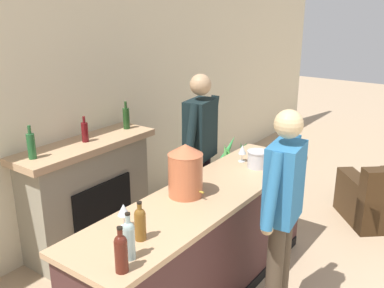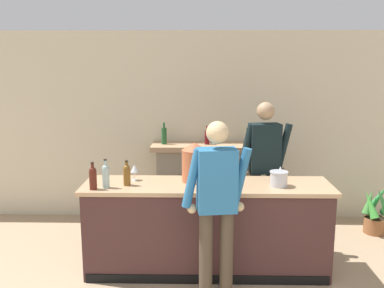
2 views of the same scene
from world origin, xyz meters
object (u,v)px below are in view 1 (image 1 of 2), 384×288
person_customer (282,212)px  person_bartender (200,154)px  wine_bottle_chardonnay_pale (121,252)px  armchair_black (381,202)px  wine_glass_front_left (242,150)px  wine_bottle_port_short (140,223)px  potted_plant_corner (233,163)px  wine_bottle_burgundy_dark (129,238)px  ice_bucket_steel (257,159)px  fireplace_stone (88,193)px  wine_glass_near_bucket (124,210)px  copper_dispenser (185,170)px

person_customer → person_bartender: size_ratio=0.97×
wine_bottle_chardonnay_pale → armchair_black: bearing=-11.1°
armchair_black → wine_glass_front_left: bearing=145.9°
wine_bottle_chardonnay_pale → wine_bottle_port_short: wine_bottle_chardonnay_pale is taller
potted_plant_corner → wine_glass_front_left: bearing=-147.0°
wine_glass_front_left → wine_bottle_burgundy_dark: bearing=-171.3°
person_customer → ice_bucket_steel: (0.68, 0.57, 0.10)m
wine_bottle_chardonnay_pale → wine_bottle_burgundy_dark: (0.12, 0.06, 0.01)m
wine_bottle_burgundy_dark → fireplace_stone: bearing=57.2°
ice_bucket_steel → wine_glass_near_bucket: size_ratio=1.09×
fireplace_stone → potted_plant_corner: fireplace_stone is taller
copper_dispenser → armchair_black: bearing=-22.3°
person_customer → ice_bucket_steel: 0.89m
fireplace_stone → wine_bottle_port_short: bearing=-119.0°
armchair_black → potted_plant_corner: armchair_black is taller
wine_bottle_chardonnay_pale → potted_plant_corner: bearing=20.7°
person_customer → copper_dispenser: 0.81m
armchair_black → wine_bottle_burgundy_dark: 3.60m
armchair_black → wine_bottle_chardonnay_pale: 3.70m
wine_glass_front_left → wine_glass_near_bucket: bearing=179.7°
ice_bucket_steel → wine_bottle_port_short: bearing=180.0°
copper_dispenser → wine_bottle_burgundy_dark: copper_dispenser is taller
person_bartender → wine_bottle_port_short: bearing=-158.7°
wine_glass_near_bucket → wine_glass_front_left: (1.62, -0.01, -0.01)m
armchair_black → wine_bottle_burgundy_dark: bearing=167.6°
person_bartender → wine_bottle_chardonnay_pale: (-1.88, -0.76, 0.11)m
ice_bucket_steel → armchair_black: bearing=-28.1°
copper_dispenser → wine_bottle_chardonnay_pale: copper_dispenser is taller
armchair_black → person_customer: (-2.26, 0.27, 0.73)m
copper_dispenser → potted_plant_corner: bearing=22.2°
person_customer → wine_glass_near_bucket: (-0.89, 0.77, 0.15)m
wine_bottle_burgundy_dark → wine_glass_near_bucket: bearing=49.4°
potted_plant_corner → wine_bottle_burgundy_dark: bearing=-159.4°
potted_plant_corner → wine_glass_near_bucket: wine_glass_near_bucket is taller
copper_dispenser → wine_glass_near_bucket: copper_dispenser is taller
person_bartender → ice_bucket_steel: (0.07, -0.61, 0.06)m
potted_plant_corner → ice_bucket_steel: (-1.58, -1.18, 0.78)m
armchair_black → wine_bottle_port_short: bearing=165.2°
wine_bottle_burgundy_dark → person_customer: bearing=-22.5°
fireplace_stone → person_customer: bearing=-88.1°
person_customer → wine_bottle_burgundy_dark: (-1.14, 0.47, 0.16)m
person_bartender → copper_dispenser: bearing=-152.4°
wine_glass_front_left → person_bartender: bearing=106.1°
person_bartender → wine_bottle_burgundy_dark: person_bartender is taller
wine_bottle_chardonnay_pale → wine_glass_near_bucket: wine_bottle_chardonnay_pale is taller
armchair_black → wine_bottle_chardonnay_pale: wine_bottle_chardonnay_pale is taller
wine_bottle_burgundy_dark → wine_glass_front_left: 1.90m
fireplace_stone → wine_bottle_chardonnay_pale: 2.17m
ice_bucket_steel → person_customer: bearing=-140.0°
wine_bottle_burgundy_dark → wine_glass_near_bucket: 0.39m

